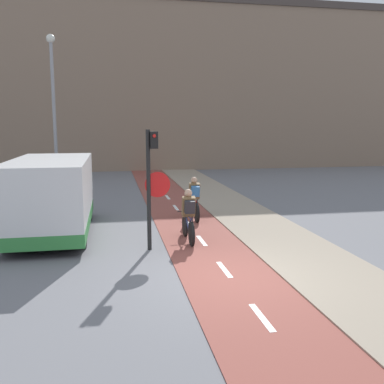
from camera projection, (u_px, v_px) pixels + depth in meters
The scene contains 9 objects.
ground_plane at pixel (230, 278), 9.32m from camera, with size 120.00×120.00×0.00m, color slate.
bike_lane at pixel (230, 277), 9.32m from camera, with size 2.19×60.00×0.02m.
sidewalk_strip at pixel (327, 270), 9.74m from camera, with size 2.40×60.00×0.05m.
building_row_background at pixel (143, 86), 32.33m from camera, with size 60.00×5.20×12.29m.
traffic_light_pole at pixel (152, 176), 11.13m from camera, with size 0.67×0.25×3.18m.
street_lamp_far at pixel (54, 102), 18.13m from camera, with size 0.36×0.36×7.02m.
cyclist_near at pixel (188, 217), 12.11m from camera, with size 0.46×1.74×1.51m.
cyclist_far at pixel (194, 200), 14.91m from camera, with size 0.46×1.73×1.51m.
van at pixel (52, 197), 12.91m from camera, with size 2.21×5.33×2.29m.
Camera 1 is at (-2.47, -8.60, 3.31)m, focal length 40.00 mm.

